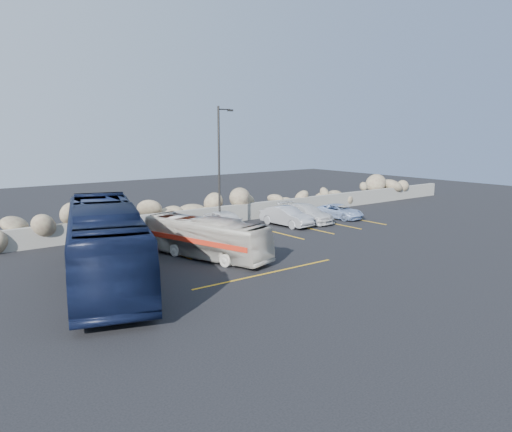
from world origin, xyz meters
TOP-DOWN VIEW (x-y plane):
  - ground at (0.00, 0.00)m, footprint 90.00×90.00m
  - seawall at (0.00, 12.00)m, footprint 60.00×0.40m
  - riprap_pile at (0.00, 13.20)m, footprint 54.00×2.80m
  - parking_lines at (4.64, 5.57)m, footprint 18.16×9.36m
  - lamppost at (2.56, 9.50)m, footprint 1.14×0.18m
  - vintage_bus at (-1.72, 4.39)m, footprint 3.74×7.74m
  - tour_coach at (-7.35, 3.41)m, footprint 6.52×12.56m
  - car_a at (2.56, 8.80)m, footprint 2.17×4.46m
  - car_b at (7.30, 8.45)m, footprint 1.76×4.16m
  - car_c at (9.33, 8.66)m, footprint 2.10×4.61m
  - car_d at (12.38, 8.30)m, footprint 2.07×3.93m

SIDE VIEW (x-z plane):
  - ground at x=0.00m, z-range 0.00..0.00m
  - parking_lines at x=4.64m, z-range 0.00..0.01m
  - car_d at x=12.38m, z-range 0.00..1.05m
  - seawall at x=0.00m, z-range 0.00..1.20m
  - car_c at x=9.33m, z-range 0.00..1.31m
  - car_b at x=7.30m, z-range 0.00..1.34m
  - car_a at x=2.56m, z-range 0.00..1.47m
  - vintage_bus at x=-1.72m, z-range 0.00..2.10m
  - riprap_pile at x=0.00m, z-range 0.00..2.60m
  - tour_coach at x=-7.35m, z-range 0.00..3.42m
  - lamppost at x=2.56m, z-range 0.30..8.30m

